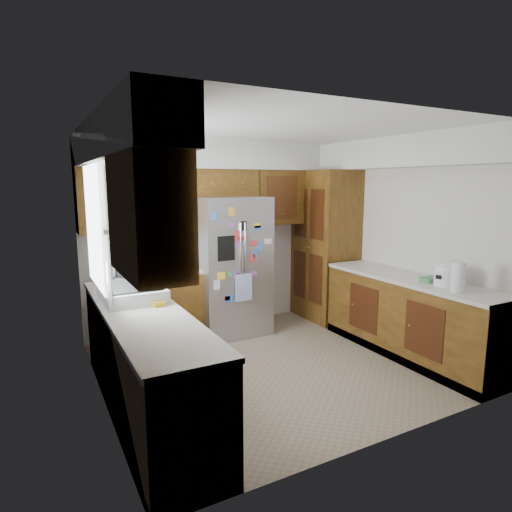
{
  "coord_description": "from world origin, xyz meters",
  "views": [
    {
      "loc": [
        -2.29,
        -3.8,
        1.97
      ],
      "look_at": [
        -0.07,
        0.35,
        1.17
      ],
      "focal_mm": 30.0,
      "sensor_mm": 36.0,
      "label": 1
    }
  ],
  "objects_px": {
    "pantry": "(325,246)",
    "paper_towel": "(458,277)",
    "fridge": "(230,266)",
    "rice_cooker": "(447,274)"
  },
  "relations": [
    {
      "from": "pantry",
      "to": "paper_towel",
      "type": "relative_size",
      "value": 7.27
    },
    {
      "from": "fridge",
      "to": "rice_cooker",
      "type": "height_order",
      "value": "fridge"
    },
    {
      "from": "fridge",
      "to": "paper_towel",
      "type": "height_order",
      "value": "fridge"
    },
    {
      "from": "fridge",
      "to": "pantry",
      "type": "bearing_deg",
      "value": -2.06
    },
    {
      "from": "pantry",
      "to": "paper_towel",
      "type": "xyz_separation_m",
      "value": [
        -0.15,
        -2.3,
        -0.01
      ]
    },
    {
      "from": "pantry",
      "to": "fridge",
      "type": "xyz_separation_m",
      "value": [
        -1.5,
        0.05,
        -0.17
      ]
    },
    {
      "from": "fridge",
      "to": "paper_towel",
      "type": "distance_m",
      "value": 2.72
    },
    {
      "from": "paper_towel",
      "to": "fridge",
      "type": "bearing_deg",
      "value": 119.9
    },
    {
      "from": "rice_cooker",
      "to": "paper_towel",
      "type": "relative_size",
      "value": 0.93
    },
    {
      "from": "rice_cooker",
      "to": "paper_towel",
      "type": "distance_m",
      "value": 0.27
    }
  ]
}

